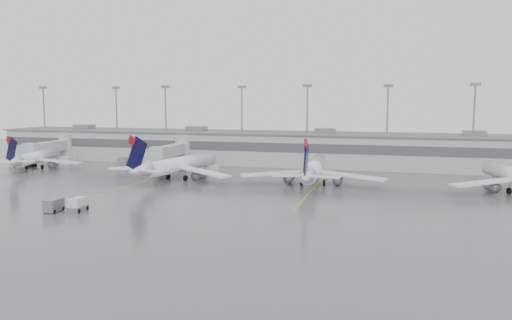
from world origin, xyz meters
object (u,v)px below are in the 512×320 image
(jet_mid_right, at_px, (313,169))
(jet_far_left, at_px, (35,157))
(jet_mid_left, at_px, (178,164))
(baggage_tug, at_px, (77,206))

(jet_mid_right, bearing_deg, jet_far_left, 172.41)
(jet_far_left, bearing_deg, jet_mid_left, -24.27)
(jet_mid_right, xyz_separation_m, baggage_tug, (-30.30, -32.49, -2.39))
(jet_far_left, height_order, baggage_tug, jet_far_left)
(jet_far_left, relative_size, baggage_tug, 8.26)
(jet_far_left, height_order, jet_mid_right, jet_mid_right)
(jet_mid_left, height_order, baggage_tug, jet_mid_left)
(jet_far_left, xyz_separation_m, jet_mid_left, (40.22, -5.93, 0.41))
(jet_far_left, relative_size, jet_mid_left, 0.86)
(jet_mid_left, relative_size, baggage_tug, 9.64)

